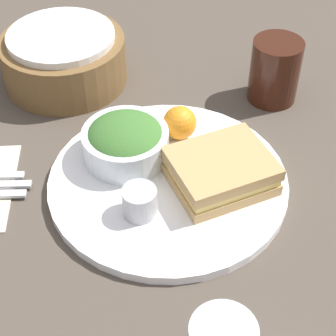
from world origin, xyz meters
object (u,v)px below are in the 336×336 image
Objects in this scene: plate at (168,182)px; dressing_cup at (140,202)px; bread_basket at (64,58)px; sandwich at (221,171)px; salad_bowl at (126,141)px; drink_glass at (275,71)px.

dressing_cup reaches higher than plate.
bread_basket reaches higher than dressing_cup.
sandwich reaches higher than dressing_cup.
plate is 1.61× the size of bread_basket.
drink_glass is at bearing 30.98° from salad_bowl.
plate is at bearing -133.44° from drink_glass.
drink_glass reaches higher than dressing_cup.
bread_basket is at bearing 115.10° from salad_bowl.
sandwich is 1.53× the size of drink_glass.
drink_glass is at bearing 46.56° from plate.
sandwich is 0.12m from dressing_cup.
salad_bowl is at bearing -149.02° from drink_glass.
salad_bowl is (-0.06, 0.05, 0.04)m from plate.
drink_glass is (0.24, 0.15, 0.01)m from salad_bowl.
bread_basket reaches higher than plate.
salad_bowl is 1.18× the size of drink_glass.
dressing_cup is (0.02, -0.11, -0.01)m from salad_bowl.
bread_basket is at bearing 168.28° from drink_glass.
salad_bowl is 0.28m from drink_glass.
drink_glass is (0.11, 0.21, 0.02)m from sandwich.
salad_bowl reaches higher than plate.
dressing_cup is at bearing -131.43° from drink_glass.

